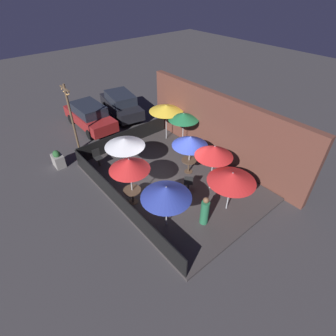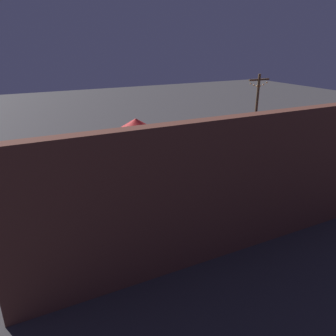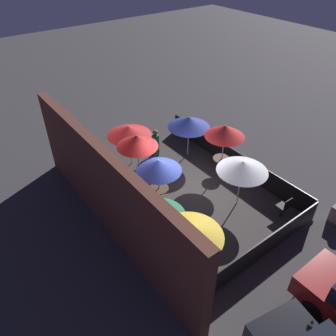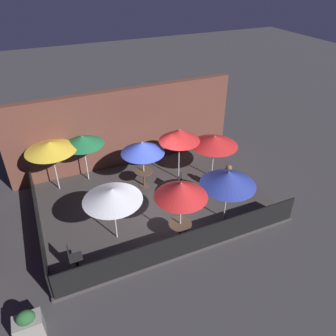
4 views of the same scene
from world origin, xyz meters
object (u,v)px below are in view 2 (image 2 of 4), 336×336
object	(u,v)px
patio_umbrella_4	(192,132)
planter_box	(218,143)
patio_umbrella_0	(136,125)
patio_chair_0	(212,152)
patio_umbrella_1	(178,158)
patio_umbrella_2	(265,161)
patron_0	(73,190)
patio_umbrella_6	(293,150)
patio_umbrella_5	(128,157)
patio_chair_1	(135,192)
light_post	(256,113)
patio_umbrella_3	(75,171)
dining_table_0	(137,163)
dining_table_1	(178,196)
parked_car_0	(315,146)
patio_umbrella_7	(88,142)

from	to	relation	value
patio_umbrella_4	planter_box	bearing A→B (deg)	-141.09
patio_umbrella_0	patio_chair_0	size ratio (longest dim) A/B	2.50
patio_umbrella_1	patio_umbrella_2	world-z (taller)	patio_umbrella_2
patio_umbrella_4	patron_0	size ratio (longest dim) A/B	1.50
patio_umbrella_1	patio_umbrella_6	bearing A→B (deg)	159.08
patio_umbrella_4	patio_umbrella_6	bearing A→B (deg)	110.55
patio_umbrella_5	patio_chair_1	distance (m)	1.94
patio_umbrella_4	patio_umbrella_1	bearing A→B (deg)	51.83
patio_umbrella_4	patio_umbrella_5	xyz separation A→B (m)	(3.52, 2.40, 0.27)
patio_umbrella_5	patio_chair_1	bearing A→B (deg)	-118.91
patio_chair_1	light_post	xyz separation A→B (m)	(-6.93, -2.35, 1.56)
patio_chair_0	patio_umbrella_3	bearing A→B (deg)	25.58
dining_table_0	patio_umbrella_1	bearing A→B (deg)	90.18
patio_umbrella_3	patio_umbrella_4	xyz separation A→B (m)	(-4.94, -1.94, 0.08)
patio_umbrella_1	dining_table_1	world-z (taller)	patio_umbrella_1
patio_umbrella_3	patio_umbrella_5	bearing A→B (deg)	162.18
planter_box	patio_umbrella_5	bearing A→B (deg)	36.47
patio_chair_0	patio_umbrella_4	bearing A→B (deg)	30.32
patio_umbrella_3	light_post	world-z (taller)	light_post
parked_car_0	patio_chair_1	bearing A→B (deg)	2.91
patio_umbrella_3	light_post	size ratio (longest dim) A/B	0.51
patio_umbrella_2	patio_chair_0	distance (m)	5.18
patio_umbrella_4	patio_umbrella_7	xyz separation A→B (m)	(3.93, -0.67, -0.06)
patio_chair_0	patron_0	bearing A→B (deg)	15.04
patio_umbrella_4	dining_table_0	size ratio (longest dim) A/B	2.64
patron_0	light_post	size ratio (longest dim) A/B	0.35
dining_table_0	parked_car_0	world-z (taller)	parked_car_0
patio_umbrella_0	patio_umbrella_4	world-z (taller)	patio_umbrella_0
patio_chair_0	patio_umbrella_6	bearing A→B (deg)	90.36
patio_umbrella_6	light_post	bearing A→B (deg)	-118.50
patio_umbrella_0	patron_0	world-z (taller)	patio_umbrella_0
patron_0	planter_box	distance (m)	8.45
parked_car_0	patio_umbrella_1	bearing A→B (deg)	10.65
light_post	patio_umbrella_3	bearing A→B (deg)	17.80
planter_box	patio_umbrella_3	bearing A→B (deg)	28.86
planter_box	patio_umbrella_7	bearing A→B (deg)	14.32
patio_umbrella_1	patio_umbrella_4	distance (m)	3.14
dining_table_1	patio_chair_1	bearing A→B (deg)	-44.25
patio_umbrella_7	patio_umbrella_2	bearing A→B (deg)	131.29
patio_umbrella_3	patio_chair_1	bearing A→B (deg)	-165.60
patio_umbrella_3	parked_car_0	size ratio (longest dim) A/B	0.45
patio_chair_1	patron_0	xyz separation A→B (m)	(1.84, -0.85, 0.11)
patron_0	patio_umbrella_5	bearing A→B (deg)	-143.59
patio_umbrella_2	patio_umbrella_1	bearing A→B (deg)	-35.43
patio_umbrella_2	planter_box	distance (m)	7.20
patio_umbrella_0	patio_chair_1	world-z (taller)	patio_umbrella_0
patio_umbrella_4	patio_chair_0	distance (m)	2.22
patio_chair_1	planter_box	xyz separation A→B (m)	(-6.03, -3.90, -0.20)
patio_umbrella_2	parked_car_0	bearing A→B (deg)	-152.79
patio_umbrella_0	patio_umbrella_3	world-z (taller)	patio_umbrella_0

